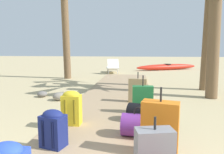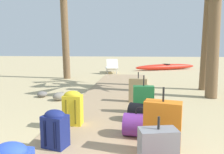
{
  "view_description": "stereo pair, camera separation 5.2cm",
  "coord_description": "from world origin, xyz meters",
  "px_view_note": "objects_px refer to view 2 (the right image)",
  "views": [
    {
      "loc": [
        0.53,
        -0.68,
        1.39
      ],
      "look_at": [
        -0.18,
        5.38,
        0.55
      ],
      "focal_mm": 34.1,
      "sensor_mm": 36.0,
      "label": 1
    },
    {
      "loc": [
        0.48,
        -0.68,
        1.39
      ],
      "look_at": [
        -0.18,
        5.38,
        0.55
      ],
      "focal_mm": 34.1,
      "sensor_mm": 36.0,
      "label": 2
    }
  ],
  "objects_px": {
    "backpack_yellow": "(73,107)",
    "lounge_chair": "(112,67)",
    "duffel_bag_purple": "(140,125)",
    "palm_tree_far_left": "(63,0)",
    "suitcase_green": "(143,99)",
    "suitcase_tan": "(138,90)",
    "kayak": "(166,67)",
    "suitcase_orange": "(162,128)",
    "duffel_bag_black": "(148,113)",
    "backpack_navy": "(55,128)"
  },
  "relations": [
    {
      "from": "suitcase_tan",
      "to": "palm_tree_far_left",
      "type": "distance_m",
      "value": 6.1
    },
    {
      "from": "palm_tree_far_left",
      "to": "duffel_bag_purple",
      "type": "bearing_deg",
      "value": -62.51
    },
    {
      "from": "duffel_bag_purple",
      "to": "lounge_chair",
      "type": "relative_size",
      "value": 0.33
    },
    {
      "from": "duffel_bag_purple",
      "to": "suitcase_green",
      "type": "height_order",
      "value": "suitcase_green"
    },
    {
      "from": "kayak",
      "to": "palm_tree_far_left",
      "type": "bearing_deg",
      "value": -138.38
    },
    {
      "from": "suitcase_tan",
      "to": "duffel_bag_purple",
      "type": "distance_m",
      "value": 2.03
    },
    {
      "from": "duffel_bag_black",
      "to": "backpack_yellow",
      "type": "distance_m",
      "value": 1.32
    },
    {
      "from": "backpack_yellow",
      "to": "lounge_chair",
      "type": "xyz_separation_m",
      "value": [
        -0.24,
        8.23,
        -0.06
      ]
    },
    {
      "from": "duffel_bag_black",
      "to": "backpack_yellow",
      "type": "height_order",
      "value": "backpack_yellow"
    },
    {
      "from": "suitcase_orange",
      "to": "palm_tree_far_left",
      "type": "distance_m",
      "value": 8.15
    },
    {
      "from": "suitcase_orange",
      "to": "duffel_bag_black",
      "type": "relative_size",
      "value": 1.14
    },
    {
      "from": "suitcase_green",
      "to": "kayak",
      "type": "relative_size",
      "value": 0.19
    },
    {
      "from": "backpack_yellow",
      "to": "duffel_bag_purple",
      "type": "bearing_deg",
      "value": -18.11
    },
    {
      "from": "duffel_bag_purple",
      "to": "backpack_yellow",
      "type": "distance_m",
      "value": 1.2
    },
    {
      "from": "backpack_yellow",
      "to": "palm_tree_far_left",
      "type": "distance_m",
      "value": 6.9
    },
    {
      "from": "backpack_yellow",
      "to": "palm_tree_far_left",
      "type": "bearing_deg",
      "value": 109.74
    },
    {
      "from": "suitcase_green",
      "to": "palm_tree_far_left",
      "type": "height_order",
      "value": "palm_tree_far_left"
    },
    {
      "from": "lounge_chair",
      "to": "suitcase_green",
      "type": "bearing_deg",
      "value": -78.86
    },
    {
      "from": "palm_tree_far_left",
      "to": "lounge_chair",
      "type": "relative_size",
      "value": 2.85
    },
    {
      "from": "backpack_yellow",
      "to": "lounge_chair",
      "type": "height_order",
      "value": "lounge_chair"
    },
    {
      "from": "duffel_bag_purple",
      "to": "palm_tree_far_left",
      "type": "height_order",
      "value": "palm_tree_far_left"
    },
    {
      "from": "duffel_bag_purple",
      "to": "backpack_yellow",
      "type": "bearing_deg",
      "value": 161.89
    },
    {
      "from": "duffel_bag_black",
      "to": "suitcase_green",
      "type": "relative_size",
      "value": 0.96
    },
    {
      "from": "backpack_yellow",
      "to": "kayak",
      "type": "distance_m",
      "value": 10.79
    },
    {
      "from": "backpack_navy",
      "to": "duffel_bag_purple",
      "type": "height_order",
      "value": "backpack_navy"
    },
    {
      "from": "suitcase_orange",
      "to": "kayak",
      "type": "distance_m",
      "value": 11.37
    },
    {
      "from": "backpack_navy",
      "to": "duffel_bag_black",
      "type": "relative_size",
      "value": 0.69
    },
    {
      "from": "backpack_navy",
      "to": "palm_tree_far_left",
      "type": "relative_size",
      "value": 0.11
    },
    {
      "from": "duffel_bag_purple",
      "to": "backpack_yellow",
      "type": "height_order",
      "value": "backpack_yellow"
    },
    {
      "from": "lounge_chair",
      "to": "kayak",
      "type": "bearing_deg",
      "value": 33.16
    },
    {
      "from": "duffel_bag_black",
      "to": "palm_tree_far_left",
      "type": "bearing_deg",
      "value": 121.22
    },
    {
      "from": "lounge_chair",
      "to": "duffel_bag_black",
      "type": "bearing_deg",
      "value": -79.14
    },
    {
      "from": "duffel_bag_purple",
      "to": "palm_tree_far_left",
      "type": "distance_m",
      "value": 7.68
    },
    {
      "from": "duffel_bag_purple",
      "to": "kayak",
      "type": "height_order",
      "value": "duffel_bag_purple"
    },
    {
      "from": "suitcase_tan",
      "to": "duffel_bag_black",
      "type": "relative_size",
      "value": 1.0
    },
    {
      "from": "suitcase_tan",
      "to": "palm_tree_far_left",
      "type": "relative_size",
      "value": 0.16
    },
    {
      "from": "duffel_bag_black",
      "to": "kayak",
      "type": "distance_m",
      "value": 10.25
    },
    {
      "from": "suitcase_orange",
      "to": "lounge_chair",
      "type": "bearing_deg",
      "value": 100.14
    },
    {
      "from": "backpack_navy",
      "to": "duffel_bag_black",
      "type": "distance_m",
      "value": 1.69
    },
    {
      "from": "suitcase_tan",
      "to": "suitcase_green",
      "type": "bearing_deg",
      "value": -83.79
    },
    {
      "from": "backpack_navy",
      "to": "lounge_chair",
      "type": "distance_m",
      "value": 9.08
    },
    {
      "from": "lounge_chair",
      "to": "palm_tree_far_left",
      "type": "bearing_deg",
      "value": -127.5
    },
    {
      "from": "duffel_bag_black",
      "to": "lounge_chair",
      "type": "bearing_deg",
      "value": 100.86
    },
    {
      "from": "suitcase_orange",
      "to": "palm_tree_far_left",
      "type": "height_order",
      "value": "palm_tree_far_left"
    },
    {
      "from": "backpack_yellow",
      "to": "lounge_chair",
      "type": "distance_m",
      "value": 8.24
    },
    {
      "from": "suitcase_tan",
      "to": "kayak",
      "type": "xyz_separation_m",
      "value": [
        1.88,
        8.7,
        -0.18
      ]
    },
    {
      "from": "suitcase_tan",
      "to": "kayak",
      "type": "distance_m",
      "value": 8.91
    },
    {
      "from": "duffel_bag_purple",
      "to": "duffel_bag_black",
      "type": "xyz_separation_m",
      "value": [
        0.15,
        0.63,
        -0.01
      ]
    },
    {
      "from": "palm_tree_far_left",
      "to": "backpack_navy",
      "type": "bearing_deg",
      "value": -72.51
    },
    {
      "from": "backpack_navy",
      "to": "lounge_chair",
      "type": "relative_size",
      "value": 0.31
    }
  ]
}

